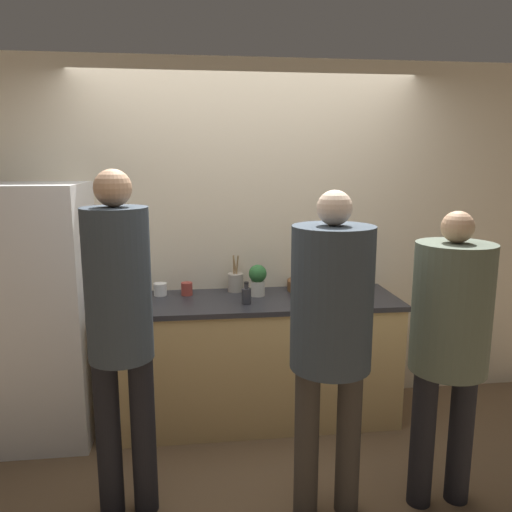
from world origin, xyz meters
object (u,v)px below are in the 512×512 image
at_px(refrigerator, 33,313).
at_px(potted_plant, 258,279).
at_px(cup_white, 160,289).
at_px(person_right, 450,331).
at_px(fruit_bowl, 310,285).
at_px(person_center, 331,322).
at_px(bottle_clear, 322,294).
at_px(utensil_crock, 236,282).
at_px(bottle_dark, 246,295).
at_px(person_left, 120,319).
at_px(cup_red, 187,289).

xyz_separation_m(refrigerator, potted_plant, (1.53, 0.10, 0.17)).
bearing_deg(cup_white, person_right, -37.80).
height_order(fruit_bowl, potted_plant, potted_plant).
distance_m(person_center, fruit_bowl, 1.26).
xyz_separation_m(fruit_bowl, bottle_clear, (-0.01, -0.41, 0.04)).
distance_m(utensil_crock, bottle_dark, 0.35).
distance_m(person_left, potted_plant, 1.30).
xyz_separation_m(person_right, cup_red, (-1.38, 1.21, -0.04)).
height_order(person_center, fruit_bowl, person_center).
bearing_deg(person_left, potted_plant, 50.29).
bearing_deg(utensil_crock, person_left, -120.76).
xyz_separation_m(bottle_clear, potted_plant, (-0.40, 0.30, 0.04)).
xyz_separation_m(refrigerator, cup_red, (1.02, 0.18, 0.09)).
bearing_deg(bottle_clear, person_left, -150.38).
relative_size(refrigerator, fruit_bowl, 5.00).
height_order(fruit_bowl, utensil_crock, utensil_crock).
bearing_deg(person_right, bottle_dark, 136.40).
bearing_deg(cup_red, fruit_bowl, 1.76).
bearing_deg(person_center, utensil_crock, 106.58).
bearing_deg(bottle_dark, person_left, -132.27).
bearing_deg(cup_red, potted_plant, -8.87).
relative_size(refrigerator, person_left, 0.94).
height_order(person_left, potted_plant, person_left).
distance_m(bottle_clear, cup_white, 1.17).
bearing_deg(refrigerator, cup_red, 9.95).
xyz_separation_m(person_left, fruit_bowl, (1.24, 1.11, -0.14)).
relative_size(bottle_clear, cup_white, 2.23).
height_order(person_center, person_right, person_center).
bearing_deg(cup_red, cup_white, 176.10).
height_order(utensil_crock, potted_plant, utensil_crock).
distance_m(refrigerator, bottle_clear, 1.95).
bearing_deg(refrigerator, cup_white, 13.04).
relative_size(person_left, potted_plant, 8.03).
xyz_separation_m(bottle_dark, potted_plant, (0.10, 0.20, 0.07)).
distance_m(person_left, person_right, 1.71).
bearing_deg(person_left, cup_red, 73.56).
distance_m(person_left, bottle_dark, 1.08).
bearing_deg(utensil_crock, person_right, -51.29).
xyz_separation_m(person_left, potted_plant, (0.83, 1.00, -0.05)).
bearing_deg(person_left, bottle_clear, 29.62).
xyz_separation_m(person_right, bottle_clear, (-0.47, 0.83, -0.01)).
xyz_separation_m(person_right, potted_plant, (-0.87, 1.13, 0.04)).
bearing_deg(utensil_crock, bottle_clear, -38.85).
distance_m(fruit_bowl, bottle_clear, 0.41).
height_order(refrigerator, person_left, person_left).
bearing_deg(person_left, fruit_bowl, 41.65).
bearing_deg(cup_white, potted_plant, -7.52).
xyz_separation_m(refrigerator, utensil_crock, (1.38, 0.24, 0.12)).
bearing_deg(potted_plant, utensil_crock, 135.74).
bearing_deg(person_center, cup_white, 127.35).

